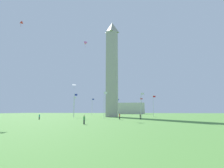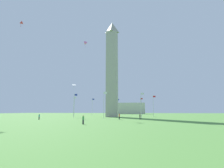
% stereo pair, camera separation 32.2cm
% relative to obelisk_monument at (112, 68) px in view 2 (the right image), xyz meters
% --- Properties ---
extents(ground_plane, '(260.00, 260.00, 0.00)m').
position_rel_obelisk_monument_xyz_m(ground_plane, '(0.00, 0.00, -21.25)').
color(ground_plane, '#548C3D').
extents(obelisk_monument, '(4.67, 4.67, 42.50)m').
position_rel_obelisk_monument_xyz_m(obelisk_monument, '(0.00, 0.00, 0.00)').
color(obelisk_monument, '#A8A399').
rests_on(obelisk_monument, ground).
extents(flagpole_n, '(1.12, 0.14, 8.78)m').
position_rel_obelisk_monument_xyz_m(flagpole_n, '(17.09, 0.00, -16.46)').
color(flagpole_n, silver).
rests_on(flagpole_n, ground).
extents(flagpole_ne, '(1.12, 0.14, 8.78)m').
position_rel_obelisk_monument_xyz_m(flagpole_ne, '(12.10, 12.05, -16.46)').
color(flagpole_ne, silver).
rests_on(flagpole_ne, ground).
extents(flagpole_e, '(1.12, 0.14, 8.78)m').
position_rel_obelisk_monument_xyz_m(flagpole_e, '(0.06, 17.04, -16.46)').
color(flagpole_e, silver).
rests_on(flagpole_e, ground).
extents(flagpole_se, '(1.12, 0.14, 8.78)m').
position_rel_obelisk_monument_xyz_m(flagpole_se, '(-11.99, 12.05, -16.46)').
color(flagpole_se, silver).
rests_on(flagpole_se, ground).
extents(flagpole_s, '(1.12, 0.14, 8.78)m').
position_rel_obelisk_monument_xyz_m(flagpole_s, '(-16.98, 0.00, -16.46)').
color(flagpole_s, silver).
rests_on(flagpole_s, ground).
extents(flagpole_sw, '(1.12, 0.14, 8.78)m').
position_rel_obelisk_monument_xyz_m(flagpole_sw, '(-11.99, -12.05, -16.46)').
color(flagpole_sw, silver).
rests_on(flagpole_sw, ground).
extents(flagpole_w, '(1.12, 0.14, 8.78)m').
position_rel_obelisk_monument_xyz_m(flagpole_w, '(0.06, -17.04, -16.46)').
color(flagpole_w, silver).
rests_on(flagpole_w, ground).
extents(flagpole_nw, '(1.12, 0.14, 8.78)m').
position_rel_obelisk_monument_xyz_m(flagpole_nw, '(12.10, -12.05, -16.46)').
color(flagpole_nw, silver).
rests_on(flagpole_nw, ground).
extents(person_red_shirt, '(0.32, 0.32, 1.73)m').
position_rel_obelisk_monument_xyz_m(person_red_shirt, '(5.46, -20.72, -20.39)').
color(person_red_shirt, '#2D2D38').
rests_on(person_red_shirt, ground).
extents(person_black_shirt, '(0.32, 0.32, 1.60)m').
position_rel_obelisk_monument_xyz_m(person_black_shirt, '(11.49, -19.37, -20.46)').
color(person_black_shirt, '#2D2D38').
rests_on(person_black_shirt, ground).
extents(person_green_shirt, '(0.32, 0.32, 1.69)m').
position_rel_obelisk_monument_xyz_m(person_green_shirt, '(0.90, -40.04, -20.41)').
color(person_green_shirt, '#2D2D38').
rests_on(person_green_shirt, ground).
extents(person_teal_shirt, '(0.32, 0.32, 1.62)m').
position_rel_obelisk_monument_xyz_m(person_teal_shirt, '(-17.51, -25.01, -20.44)').
color(person_teal_shirt, '#2D2D38').
rests_on(person_teal_shirt, ground).
extents(kite_red_delta, '(1.53, 1.41, 2.14)m').
position_rel_obelisk_monument_xyz_m(kite_red_delta, '(-27.01, -24.02, 10.29)').
color(kite_red_delta, red).
extents(kite_white_diamond, '(1.67, 1.60, 2.13)m').
position_rel_obelisk_monument_xyz_m(kite_white_diamond, '(-11.52, -14.27, -9.62)').
color(kite_white_diamond, white).
extents(kite_pink_delta, '(2.23, 2.34, 2.95)m').
position_rel_obelisk_monument_xyz_m(kite_pink_delta, '(-10.42, -6.36, 9.21)').
color(kite_pink_delta, pink).
extents(distant_building, '(28.01, 10.04, 9.13)m').
position_rel_obelisk_monument_xyz_m(distant_building, '(1.99, 72.87, -16.68)').
color(distant_building, beige).
rests_on(distant_building, ground).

